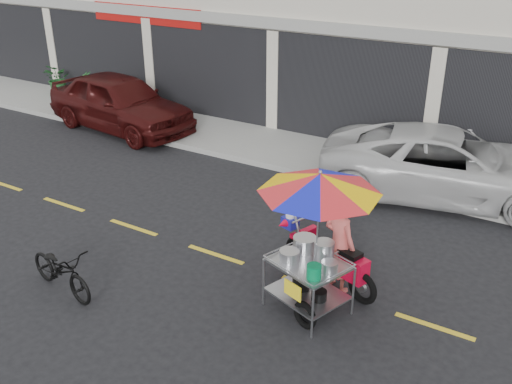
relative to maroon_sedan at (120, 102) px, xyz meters
The scene contains 9 objects.
ground 9.56m from the maroon_sedan, 27.68° to the right, with size 90.00×90.00×0.00m, color black.
sidewalk 8.54m from the maroon_sedan, ahead, with size 45.00×3.00×0.15m, color gray.
centerline 9.56m from the maroon_sedan, 27.68° to the right, with size 42.00×0.10×0.01m, color gold.
maroon_sedan is the anchor object (origin of this frame).
white_pickup 9.33m from the maroon_sedan, ahead, with size 2.50×5.43×1.51m, color silver.
plant_tall 4.57m from the maroon_sedan, 161.04° to the left, with size 0.92×0.80×1.02m, color #1D5022.
plant_short 3.37m from the maroon_sedan, 153.28° to the left, with size 0.50×0.50×0.89m, color #1D5022.
near_bicycle 8.32m from the maroon_sedan, 53.33° to the right, with size 0.55×1.57×0.82m, color black.
food_vendor_rig 9.88m from the maroon_sedan, 28.47° to the right, with size 2.32×2.36×2.36m.
Camera 1 is at (3.28, -7.29, 5.46)m, focal length 40.00 mm.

